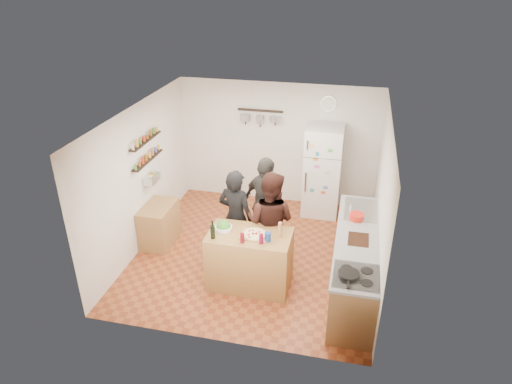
% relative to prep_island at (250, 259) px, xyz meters
% --- Properties ---
extents(room_shell, '(4.20, 4.20, 4.20)m').
position_rel_prep_island_xyz_m(room_shell, '(-0.11, 1.21, 0.79)').
color(room_shell, brown).
rests_on(room_shell, ground).
extents(prep_island, '(1.25, 0.72, 0.91)m').
position_rel_prep_island_xyz_m(prep_island, '(0.00, 0.00, 0.00)').
color(prep_island, olive).
rests_on(prep_island, floor).
extents(pizza_board, '(0.42, 0.34, 0.02)m').
position_rel_prep_island_xyz_m(pizza_board, '(0.08, -0.02, 0.47)').
color(pizza_board, olive).
rests_on(pizza_board, prep_island).
extents(pizza, '(0.34, 0.34, 0.02)m').
position_rel_prep_island_xyz_m(pizza, '(0.08, -0.02, 0.48)').
color(pizza, beige).
rests_on(pizza, pizza_board).
extents(salad_bowl, '(0.27, 0.27, 0.05)m').
position_rel_prep_island_xyz_m(salad_bowl, '(-0.42, 0.05, 0.48)').
color(salad_bowl, silver).
rests_on(salad_bowl, prep_island).
extents(wine_bottle, '(0.07, 0.07, 0.21)m').
position_rel_prep_island_xyz_m(wine_bottle, '(-0.50, -0.22, 0.56)').
color(wine_bottle, black).
rests_on(wine_bottle, prep_island).
extents(wine_glass_near, '(0.06, 0.06, 0.15)m').
position_rel_prep_island_xyz_m(wine_glass_near, '(-0.05, -0.24, 0.53)').
color(wine_glass_near, '#5D0814').
rests_on(wine_glass_near, prep_island).
extents(wine_glass_far, '(0.06, 0.06, 0.15)m').
position_rel_prep_island_xyz_m(wine_glass_far, '(0.22, -0.20, 0.53)').
color(wine_glass_far, '#5D071F').
rests_on(wine_glass_far, prep_island).
extents(pepper_mill, '(0.06, 0.06, 0.20)m').
position_rel_prep_island_xyz_m(pepper_mill, '(0.45, 0.05, 0.55)').
color(pepper_mill, '#A77146').
rests_on(pepper_mill, prep_island).
extents(salt_canister, '(0.09, 0.09, 0.14)m').
position_rel_prep_island_xyz_m(salt_canister, '(0.30, -0.12, 0.53)').
color(salt_canister, navy).
rests_on(salt_canister, prep_island).
extents(person_left, '(0.68, 0.52, 1.67)m').
position_rel_prep_island_xyz_m(person_left, '(-0.37, 0.57, 0.38)').
color(person_left, black).
rests_on(person_left, floor).
extents(person_center, '(0.93, 0.78, 1.71)m').
position_rel_prep_island_xyz_m(person_center, '(0.21, 0.52, 0.40)').
color(person_center, black).
rests_on(person_center, floor).
extents(person_back, '(1.06, 0.95, 1.72)m').
position_rel_prep_island_xyz_m(person_back, '(0.03, 1.02, 0.41)').
color(person_back, '#292825').
rests_on(person_back, floor).
extents(counter_run, '(0.63, 2.63, 0.90)m').
position_rel_prep_island_xyz_m(counter_run, '(1.59, 0.27, -0.01)').
color(counter_run, '#9E7042').
rests_on(counter_run, floor).
extents(stove_top, '(0.60, 0.62, 0.02)m').
position_rel_prep_island_xyz_m(stove_top, '(1.59, -0.68, 0.46)').
color(stove_top, white).
rests_on(stove_top, counter_run).
extents(skillet, '(0.28, 0.28, 0.05)m').
position_rel_prep_island_xyz_m(skillet, '(1.49, -0.71, 0.49)').
color(skillet, black).
rests_on(skillet, stove_top).
extents(sink, '(0.50, 0.80, 0.03)m').
position_rel_prep_island_xyz_m(sink, '(1.59, 1.12, 0.46)').
color(sink, silver).
rests_on(sink, counter_run).
extents(cutting_board, '(0.30, 0.40, 0.02)m').
position_rel_prep_island_xyz_m(cutting_board, '(1.59, 0.20, 0.46)').
color(cutting_board, brown).
rests_on(cutting_board, counter_run).
extents(red_bowl, '(0.23, 0.23, 0.10)m').
position_rel_prep_island_xyz_m(red_bowl, '(1.54, 0.78, 0.51)').
color(red_bowl, red).
rests_on(red_bowl, counter_run).
extents(fridge, '(0.70, 0.68, 1.80)m').
position_rel_prep_island_xyz_m(fridge, '(0.84, 2.57, 0.45)').
color(fridge, white).
rests_on(fridge, floor).
extents(wall_clock, '(0.30, 0.03, 0.30)m').
position_rel_prep_island_xyz_m(wall_clock, '(0.84, 2.90, 1.69)').
color(wall_clock, silver).
rests_on(wall_clock, back_wall).
extents(spice_shelf_lower, '(0.12, 1.00, 0.02)m').
position_rel_prep_island_xyz_m(spice_shelf_lower, '(-2.04, 1.02, 1.04)').
color(spice_shelf_lower, black).
rests_on(spice_shelf_lower, left_wall).
extents(spice_shelf_upper, '(0.12, 1.00, 0.02)m').
position_rel_prep_island_xyz_m(spice_shelf_upper, '(-2.04, 1.02, 1.40)').
color(spice_shelf_upper, black).
rests_on(spice_shelf_upper, left_wall).
extents(produce_basket, '(0.18, 0.35, 0.14)m').
position_rel_prep_island_xyz_m(produce_basket, '(-2.01, 1.02, 0.69)').
color(produce_basket, silver).
rests_on(produce_basket, left_wall).
extents(side_table, '(0.50, 0.80, 0.73)m').
position_rel_prep_island_xyz_m(side_table, '(-1.85, 0.81, -0.09)').
color(side_table, '#9C7141').
rests_on(side_table, floor).
extents(pot_rack, '(0.90, 0.04, 0.04)m').
position_rel_prep_island_xyz_m(pot_rack, '(-0.46, 2.82, 1.49)').
color(pot_rack, black).
rests_on(pot_rack, back_wall).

